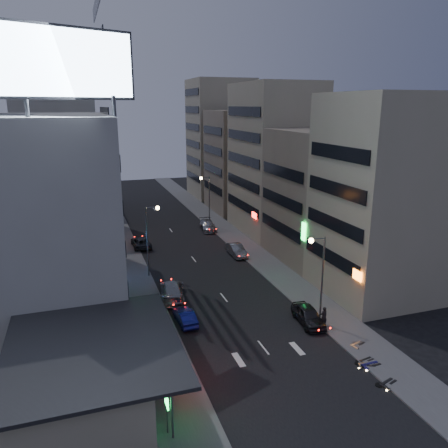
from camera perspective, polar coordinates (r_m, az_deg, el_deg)
name	(u,v)px	position (r m, az deg, el deg)	size (l,w,h in m)	color
ground	(286,376)	(33.54, 8.05, -19.03)	(180.00, 180.00, 0.00)	black
sidewalk_left	(126,256)	(57.92, -12.69, -4.04)	(4.00, 120.00, 0.12)	#4C4C4F
sidewalk_right	(242,243)	(61.39, 2.31, -2.56)	(4.00, 120.00, 0.12)	#4C4C4F
food_court	(80,372)	(31.47, -18.24, -17.93)	(11.00, 13.00, 3.88)	tan
white_building	(37,211)	(45.83, -23.20, 1.63)	(14.00, 24.00, 18.00)	#ABABA6
shophouse_near	(379,198)	(45.70, 19.61, 3.24)	(10.00, 11.00, 20.00)	tan
shophouse_mid	(322,195)	(55.63, 12.62, 3.66)	(11.00, 12.00, 16.00)	gray
shophouse_far	(274,159)	(66.27, 6.58, 8.37)	(10.00, 14.00, 22.00)	tan
far_left_a	(60,166)	(70.18, -20.66, 7.06)	(11.00, 10.00, 20.00)	#ABABA6
far_left_b	(60,171)	(83.41, -20.62, 6.47)	(12.00, 10.00, 15.00)	slate
far_right_a	(242,161)	(80.42, 2.32, 8.22)	(11.00, 12.00, 18.00)	gray
far_right_b	(220,139)	(93.44, -0.48, 11.05)	(12.00, 12.00, 24.00)	tan
billboard	(68,64)	(34.67, -19.71, 19.13)	(9.52, 3.75, 6.20)	#595B60
street_lamp_right_near	(319,268)	(38.35, 12.29, -5.65)	(1.60, 0.44, 8.02)	#595B60
street_lamp_left	(150,231)	(48.99, -9.59, -0.91)	(1.60, 0.44, 8.02)	#595B60
street_lamp_right_far	(207,194)	(68.60, -2.26, 3.92)	(1.60, 0.44, 8.02)	#595B60
parked_car_right_near	(308,315)	(40.30, 10.95, -11.63)	(1.85, 4.59, 1.56)	#242529
parked_car_right_mid	(236,250)	(56.50, 1.61, -3.41)	(1.58, 4.54, 1.50)	gray
parked_car_left	(141,242)	(60.86, -10.80, -2.36)	(2.29, 4.96, 1.38)	#28292D
parked_car_right_far	(208,225)	(67.95, -2.13, -0.18)	(2.12, 5.22, 1.51)	#A6A8AE
road_car_blue	(185,317)	(39.82, -5.11, -11.96)	(1.37, 3.92, 1.29)	navy
road_car_silver	(172,291)	(44.59, -6.80, -8.62)	(2.39, 5.87, 1.70)	gray
person	(324,317)	(39.80, 12.90, -11.71)	(0.66, 0.44, 1.82)	black
scooter_black_a	(391,370)	(34.62, 20.99, -17.39)	(1.94, 0.65, 1.19)	black
scooter_silver_a	(374,357)	(35.88, 19.06, -16.09)	(1.74, 0.58, 1.06)	#98999F
scooter_blue	(377,354)	(36.18, 19.37, -15.68)	(2.01, 0.67, 1.23)	navy
scooter_black_b	(370,350)	(36.62, 18.57, -15.37)	(1.71, 0.57, 1.05)	black
scooter_silver_b	(360,334)	(38.54, 17.40, -13.56)	(1.88, 0.63, 1.15)	#9B9EA2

